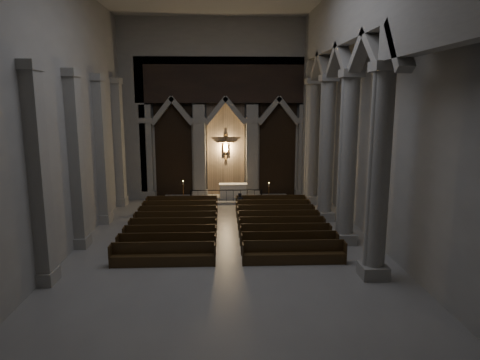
{
  "coord_description": "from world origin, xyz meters",
  "views": [
    {
      "loc": [
        -0.24,
        -17.72,
        6.68
      ],
      "look_at": [
        0.62,
        3.0,
        2.8
      ],
      "focal_mm": 32.0,
      "sensor_mm": 36.0,
      "label": 1
    }
  ],
  "objects_px": {
    "candle_stand_left": "(183,197)",
    "altar_rail": "(226,194)",
    "altar": "(233,191)",
    "candle_stand_right": "(269,199)",
    "worshipper": "(240,203)",
    "pews": "(228,227)"
  },
  "relations": [
    {
      "from": "worshipper",
      "to": "pews",
      "type": "bearing_deg",
      "value": -120.89
    },
    {
      "from": "altar",
      "to": "pews",
      "type": "bearing_deg",
      "value": -93.67
    },
    {
      "from": "candle_stand_left",
      "to": "pews",
      "type": "xyz_separation_m",
      "value": [
        2.81,
        -6.45,
        -0.1
      ]
    },
    {
      "from": "altar",
      "to": "candle_stand_left",
      "type": "bearing_deg",
      "value": -165.49
    },
    {
      "from": "candle_stand_right",
      "to": "worshipper",
      "type": "relative_size",
      "value": 1.19
    },
    {
      "from": "altar",
      "to": "altar_rail",
      "type": "distance_m",
      "value": 1.03
    },
    {
      "from": "altar",
      "to": "worshipper",
      "type": "bearing_deg",
      "value": -84.27
    },
    {
      "from": "candle_stand_right",
      "to": "pews",
      "type": "bearing_deg",
      "value": -115.0
    },
    {
      "from": "altar_rail",
      "to": "candle_stand_right",
      "type": "height_order",
      "value": "candle_stand_right"
    },
    {
      "from": "altar_rail",
      "to": "worshipper",
      "type": "relative_size",
      "value": 3.84
    },
    {
      "from": "candle_stand_right",
      "to": "pews",
      "type": "distance_m",
      "value": 6.51
    },
    {
      "from": "altar",
      "to": "altar_rail",
      "type": "xyz_separation_m",
      "value": [
        -0.47,
        -0.92,
        -0.03
      ]
    },
    {
      "from": "altar",
      "to": "worshipper",
      "type": "distance_m",
      "value": 3.43
    },
    {
      "from": "altar",
      "to": "candle_stand_right",
      "type": "relative_size",
      "value": 1.31
    },
    {
      "from": "candle_stand_left",
      "to": "worshipper",
      "type": "xyz_separation_m",
      "value": [
        3.62,
        -2.56,
        0.2
      ]
    },
    {
      "from": "altar",
      "to": "candle_stand_right",
      "type": "distance_m",
      "value": 2.69
    },
    {
      "from": "candle_stand_left",
      "to": "altar_rail",
      "type": "bearing_deg",
      "value": -1.48
    },
    {
      "from": "candle_stand_right",
      "to": "altar",
      "type": "bearing_deg",
      "value": 148.36
    },
    {
      "from": "altar_rail",
      "to": "pews",
      "type": "distance_m",
      "value": 6.39
    },
    {
      "from": "pews",
      "to": "altar_rail",
      "type": "bearing_deg",
      "value": 90.0
    },
    {
      "from": "candle_stand_right",
      "to": "worshipper",
      "type": "height_order",
      "value": "candle_stand_right"
    },
    {
      "from": "altar_rail",
      "to": "worshipper",
      "type": "distance_m",
      "value": 2.62
    }
  ]
}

